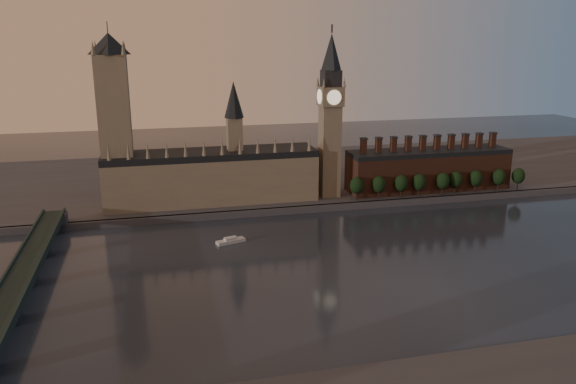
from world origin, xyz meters
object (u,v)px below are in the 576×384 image
object	(u,v)px
westminster_bridge	(17,289)
river_boat	(231,241)
victoria_tower	(115,116)
big_ben	(330,114)

from	to	relation	value
westminster_bridge	river_boat	bearing A→B (deg)	29.06
westminster_bridge	river_boat	distance (m)	105.35
victoria_tower	river_boat	xyz separation A→B (m)	(56.93, -66.62, -57.92)
victoria_tower	big_ben	bearing A→B (deg)	-2.20
river_boat	westminster_bridge	bearing A→B (deg)	-168.05
victoria_tower	westminster_bridge	bearing A→B (deg)	-106.56
big_ben	westminster_bridge	distance (m)	205.83
big_ben	river_boat	bearing A→B (deg)	-139.86
big_ben	westminster_bridge	world-z (taller)	big_ben
big_ben	westminster_bridge	bearing A→B (deg)	-145.67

